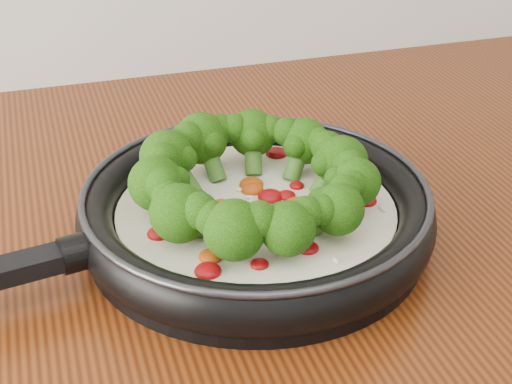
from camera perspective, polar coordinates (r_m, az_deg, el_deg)
name	(u,v)px	position (r m, az deg, el deg)	size (l,w,h in m)	color
skillet	(252,206)	(0.69, -0.32, -1.05)	(0.53, 0.37, 0.09)	black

